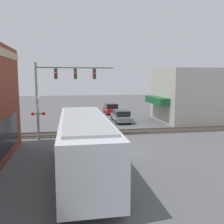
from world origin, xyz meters
name	(u,v)px	position (x,y,z in m)	size (l,w,h in m)	color
ground_plane	(119,150)	(0.00, 0.00, 0.00)	(120.00, 120.00, 0.00)	#565659
shop_building	(194,95)	(11.33, -11.81, 3.18)	(8.11, 9.88, 6.38)	#B2ADA3
city_bus	(84,143)	(-4.13, 2.80, 1.77)	(10.67, 2.59, 3.20)	silver
traffic_signal_gantry	(60,83)	(4.63, 4.27, 4.86)	(0.42, 6.73, 6.59)	gray
crossing_signal	(38,114)	(3.99, 6.15, 2.30)	(1.41, 1.18, 3.81)	gray
rail_track_near	(107,132)	(6.00, 0.00, 0.03)	(2.60, 60.00, 0.15)	#332D28
parked_car_grey	(121,116)	(11.67, -2.60, 0.68)	(4.67, 1.82, 1.45)	slate
parked_car_red	(111,109)	(18.99, -2.60, 0.71)	(4.48, 1.82, 1.55)	#B21E19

